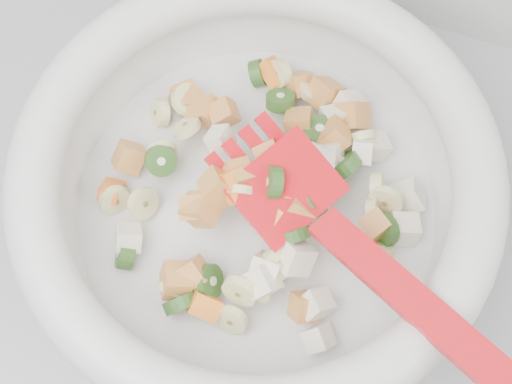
% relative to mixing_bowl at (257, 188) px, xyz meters
% --- Properties ---
extents(mixing_bowl, '(0.45, 0.36, 0.13)m').
position_rel_mixing_bowl_xyz_m(mixing_bowl, '(0.00, 0.00, 0.00)').
color(mixing_bowl, silver).
rests_on(mixing_bowl, counter).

